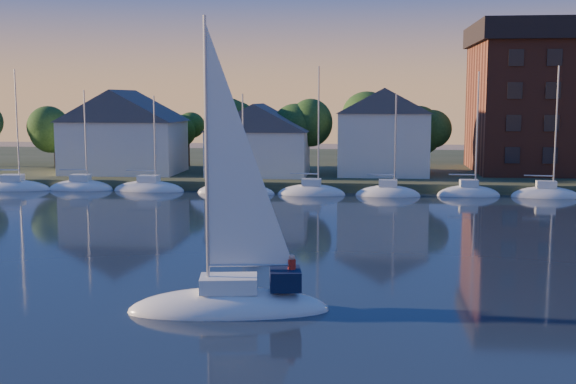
# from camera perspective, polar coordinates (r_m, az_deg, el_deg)

# --- Properties ---
(ground) EXTENTS (260.00, 260.00, 0.00)m
(ground) POSITION_cam_1_polar(r_m,az_deg,el_deg) (26.30, -7.52, -14.30)
(ground) COLOR black
(ground) RESTS_ON ground
(shoreline_land) EXTENTS (160.00, 50.00, 2.00)m
(shoreline_land) POSITION_cam_1_polar(r_m,az_deg,el_deg) (99.38, 2.61, 1.83)
(shoreline_land) COLOR #2E3A22
(shoreline_land) RESTS_ON ground
(wooden_dock) EXTENTS (120.00, 3.00, 1.00)m
(wooden_dock) POSITION_cam_1_polar(r_m,az_deg,el_deg) (76.57, 1.58, 0.16)
(wooden_dock) COLOR brown
(wooden_dock) RESTS_ON ground
(clubhouse_west) EXTENTS (13.65, 9.45, 9.64)m
(clubhouse_west) POSITION_cam_1_polar(r_m,az_deg,el_deg) (86.43, -12.84, 4.76)
(clubhouse_west) COLOR silver
(clubhouse_west) RESTS_ON shoreline_land
(clubhouse_centre) EXTENTS (11.55, 8.40, 8.08)m
(clubhouse_centre) POSITION_cam_1_polar(r_m,az_deg,el_deg) (81.72, -2.34, 4.23)
(clubhouse_centre) COLOR silver
(clubhouse_centre) RESTS_ON shoreline_land
(clubhouse_east) EXTENTS (10.50, 8.40, 9.80)m
(clubhouse_east) POSITION_cam_1_polar(r_m,az_deg,el_deg) (82.84, 7.52, 4.81)
(clubhouse_east) COLOR silver
(clubhouse_east) RESTS_ON shoreline_land
(tree_line) EXTENTS (93.40, 5.40, 8.90)m
(tree_line) POSITION_cam_1_polar(r_m,az_deg,el_deg) (86.85, 3.49, 5.76)
(tree_line) COLOR #3D291B
(tree_line) RESTS_ON shoreline_land
(moored_fleet) EXTENTS (95.50, 2.40, 12.05)m
(moored_fleet) POSITION_cam_1_polar(r_m,az_deg,el_deg) (73.39, 4.52, -0.10)
(moored_fleet) COLOR silver
(moored_fleet) RESTS_ON ground
(hero_sailboat) EXTENTS (9.60, 4.33, 14.39)m
(hero_sailboat) POSITION_cam_1_polar(r_m,az_deg,el_deg) (33.45, -4.45, -8.39)
(hero_sailboat) COLOR silver
(hero_sailboat) RESTS_ON ground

